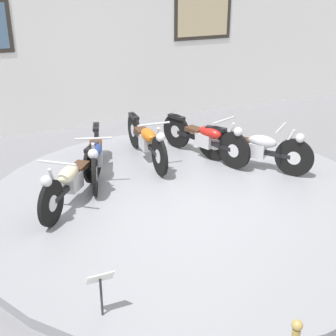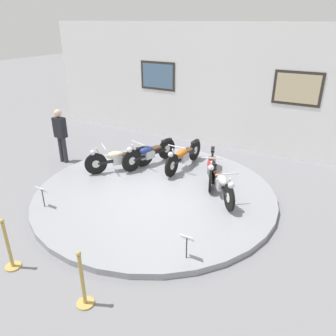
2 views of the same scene
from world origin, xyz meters
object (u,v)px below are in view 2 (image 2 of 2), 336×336
at_px(motorcycle_red, 211,166).
at_px(info_placard_front_centre, 187,241).
at_px(motorcycle_blue, 149,153).
at_px(stanchion_post_right_of_entry, 83,287).
at_px(stanchion_post_left_of_entry, 10,252).
at_px(motorcycle_orange, 183,156).
at_px(info_placard_front_left, 42,192).
at_px(visitor_standing, 61,133).
at_px(motorcycle_cream, 118,158).
at_px(motorcycle_silver, 221,182).

xyz_separation_m(motorcycle_red, info_placard_front_centre, (0.84, -3.17, -0.02)).
xyz_separation_m(motorcycle_blue, info_placard_front_centre, (2.80, -3.17, -0.02)).
bearing_deg(stanchion_post_right_of_entry, motorcycle_red, 88.50).
bearing_deg(stanchion_post_left_of_entry, motorcycle_red, 68.95).
relative_size(motorcycle_orange, info_placard_front_centre, 3.89).
relative_size(info_placard_front_centre, stanchion_post_left_of_entry, 0.50).
distance_m(motorcycle_red, info_placard_front_left, 4.23).
height_order(motorcycle_orange, stanchion_post_right_of_entry, stanchion_post_right_of_entry).
xyz_separation_m(visitor_standing, stanchion_post_left_of_entry, (2.74, -3.95, -0.60)).
distance_m(motorcycle_red, stanchion_post_right_of_entry, 4.78).
xyz_separation_m(info_placard_front_left, visitor_standing, (-1.77, 2.35, 0.44)).
bearing_deg(motorcycle_orange, info_placard_front_left, -117.71).
distance_m(motorcycle_blue, visitor_standing, 2.77).
bearing_deg(stanchion_post_left_of_entry, motorcycle_cream, 99.42).
xyz_separation_m(motorcycle_blue, motorcycle_red, (1.96, 0.00, -0.00)).
bearing_deg(motorcycle_blue, visitor_standing, -162.55).
height_order(info_placard_front_left, visitor_standing, visitor_standing).
distance_m(info_placard_front_left, stanchion_post_left_of_entry, 1.88).
height_order(motorcycle_orange, motorcycle_silver, motorcycle_orange).
bearing_deg(motorcycle_blue, motorcycle_silver, -16.44).
bearing_deg(motorcycle_blue, motorcycle_red, 0.00).
bearing_deg(stanchion_post_right_of_entry, motorcycle_cream, 120.55).
relative_size(info_placard_front_left, info_placard_front_centre, 1.00).
relative_size(motorcycle_silver, stanchion_post_left_of_entry, 1.55).
height_order(motorcycle_cream, visitor_standing, visitor_standing).
xyz_separation_m(info_placard_front_centre, stanchion_post_left_of_entry, (-2.68, -1.61, -0.16)).
xyz_separation_m(motorcycle_cream, motorcycle_red, (2.51, 0.74, 0.01)).
bearing_deg(visitor_standing, motorcycle_red, 10.18).
height_order(motorcycle_blue, motorcycle_red, motorcycle_blue).
height_order(motorcycle_red, stanchion_post_right_of_entry, stanchion_post_right_of_entry).
bearing_deg(motorcycle_blue, motorcycle_cream, -126.52).
relative_size(motorcycle_orange, info_placard_front_left, 3.89).
distance_m(motorcycle_cream, motorcycle_silver, 3.05).
distance_m(motorcycle_blue, stanchion_post_left_of_entry, 4.78).
xyz_separation_m(motorcycle_silver, stanchion_post_right_of_entry, (-0.67, -4.04, -0.17)).
bearing_deg(motorcycle_red, motorcycle_silver, -53.61).
xyz_separation_m(motorcycle_blue, info_placard_front_left, (-0.84, -3.17, -0.02)).
bearing_deg(stanchion_post_left_of_entry, info_placard_front_left, 120.95).
height_order(motorcycle_cream, motorcycle_blue, motorcycle_blue).
bearing_deg(motorcycle_red, motorcycle_blue, -180.00).
distance_m(info_placard_front_left, info_placard_front_centre, 3.64).
xyz_separation_m(info_placard_front_centre, stanchion_post_right_of_entry, (-0.96, -1.61, -0.16)).
relative_size(motorcycle_red, stanchion_post_left_of_entry, 1.83).
bearing_deg(info_placard_front_left, info_placard_front_centre, 0.00).
bearing_deg(info_placard_front_left, motorcycle_red, 48.54).
bearing_deg(info_placard_front_centre, stanchion_post_left_of_entry, -149.03).
relative_size(motorcycle_blue, stanchion_post_right_of_entry, 1.87).
xyz_separation_m(stanchion_post_left_of_entry, stanchion_post_right_of_entry, (1.71, 0.00, 0.00)).
relative_size(motorcycle_blue, info_placard_front_left, 3.75).
bearing_deg(motorcycle_blue, info_placard_front_centre, -48.57).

